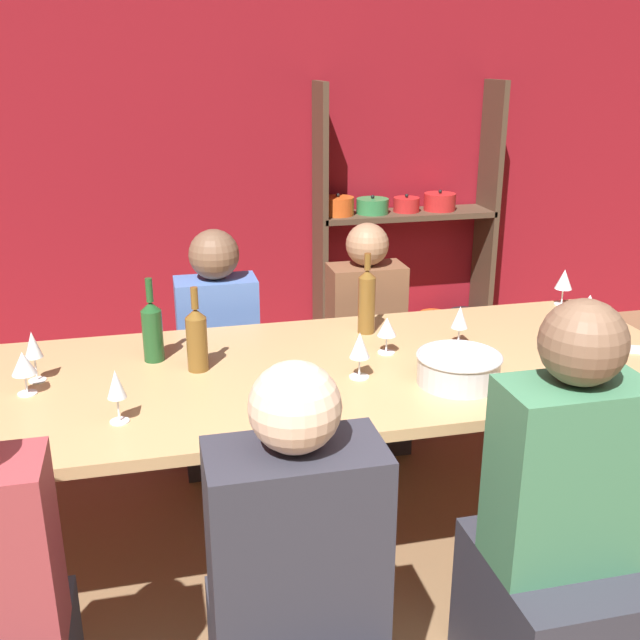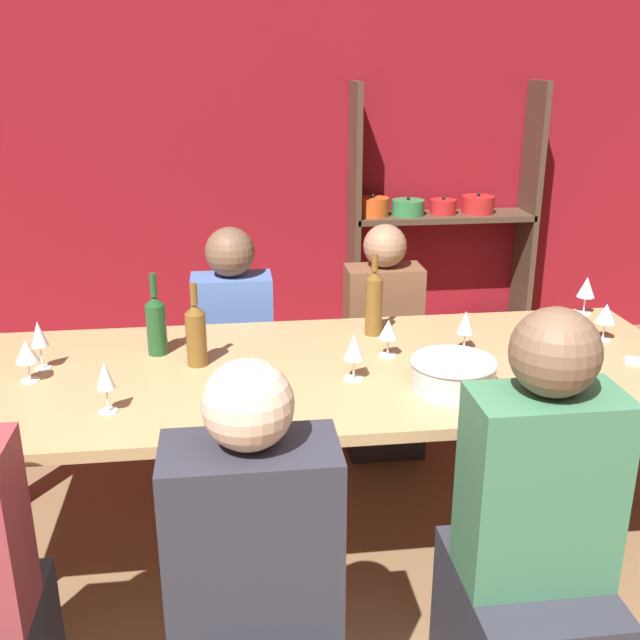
# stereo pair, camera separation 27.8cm
# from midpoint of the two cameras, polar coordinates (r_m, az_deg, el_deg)

# --- Properties ---
(wall_back_red) EXTENTS (8.80, 0.06, 2.70)m
(wall_back_red) POSITION_cam_midpoint_polar(r_m,az_deg,el_deg) (4.82, -7.62, 13.51)
(wall_back_red) COLOR maroon
(wall_back_red) RESTS_ON ground_plane
(shelf_unit) EXTENTS (1.18, 0.30, 1.70)m
(shelf_unit) POSITION_cam_midpoint_polar(r_m,az_deg,el_deg) (4.96, 5.10, 5.66)
(shelf_unit) COLOR #4C3828
(shelf_unit) RESTS_ON ground_plane
(dining_table) EXTENTS (2.73, 1.05, 0.76)m
(dining_table) POSITION_cam_midpoint_polar(r_m,az_deg,el_deg) (2.78, -2.40, -5.05)
(dining_table) COLOR tan
(dining_table) RESTS_ON ground_plane
(mixing_bowl) EXTENTS (0.30, 0.30, 0.11)m
(mixing_bowl) POSITION_cam_midpoint_polar(r_m,az_deg,el_deg) (2.62, 7.55, -3.68)
(mixing_bowl) COLOR #B7BABC
(mixing_bowl) RESTS_ON dining_table
(wine_bottle_green) EXTENTS (0.07, 0.07, 0.34)m
(wine_bottle_green) POSITION_cam_midpoint_polar(r_m,az_deg,el_deg) (3.04, 0.97, 1.48)
(wine_bottle_green) COLOR brown
(wine_bottle_green) RESTS_ON dining_table
(wine_bottle_dark) EXTENTS (0.08, 0.08, 0.31)m
(wine_bottle_dark) POSITION_cam_midpoint_polar(r_m,az_deg,el_deg) (2.74, -12.26, -1.41)
(wine_bottle_dark) COLOR brown
(wine_bottle_dark) RESTS_ON dining_table
(wine_bottle_amber) EXTENTS (0.08, 0.08, 0.32)m
(wine_bottle_amber) POSITION_cam_midpoint_polar(r_m,az_deg,el_deg) (2.87, -15.40, -0.76)
(wine_bottle_amber) COLOR #1E4C23
(wine_bottle_amber) RESTS_ON dining_table
(wine_glass_white_a) EXTENTS (0.06, 0.06, 0.18)m
(wine_glass_white_a) POSITION_cam_midpoint_polar(r_m,az_deg,el_deg) (2.42, -18.49, -4.88)
(wine_glass_white_a) COLOR white
(wine_glass_white_a) RESTS_ON dining_table
(wine_glass_empty_a) EXTENTS (0.08, 0.08, 0.17)m
(wine_glass_empty_a) POSITION_cam_midpoint_polar(r_m,az_deg,el_deg) (3.54, 15.99, 2.91)
(wine_glass_empty_a) COLOR white
(wine_glass_empty_a) RESTS_ON dining_table
(wine_glass_white_b) EXTENTS (0.06, 0.06, 0.18)m
(wine_glass_white_b) POSITION_cam_midpoint_polar(r_m,az_deg,el_deg) (2.82, -23.72, -1.92)
(wine_glass_white_b) COLOR white
(wine_glass_white_b) RESTS_ON dining_table
(wine_glass_empty_b) EXTENTS (0.07, 0.07, 0.14)m
(wine_glass_empty_b) POSITION_cam_midpoint_polar(r_m,az_deg,el_deg) (2.84, 2.34, -0.64)
(wine_glass_empty_b) COLOR white
(wine_glass_empty_b) RESTS_ON dining_table
(wine_glass_red_a) EXTENTS (0.07, 0.07, 0.16)m
(wine_glass_red_a) POSITION_cam_midpoint_polar(r_m,az_deg,el_deg) (2.96, 7.98, 0.04)
(wine_glass_red_a) COLOR white
(wine_glass_red_a) RESTS_ON dining_table
(wine_glass_empty_d) EXTENTS (0.08, 0.08, 0.15)m
(wine_glass_empty_d) POSITION_cam_midpoint_polar(r_m,az_deg,el_deg) (3.24, 17.55, 1.08)
(wine_glass_empty_d) COLOR white
(wine_glass_empty_d) RESTS_ON dining_table
(wine_glass_red_b) EXTENTS (0.07, 0.07, 0.17)m
(wine_glass_red_b) POSITION_cam_midpoint_polar(r_m,az_deg,el_deg) (2.62, 0.01, -2.13)
(wine_glass_red_b) COLOR white
(wine_glass_red_b) RESTS_ON dining_table
(wine_glass_red_c) EXTENTS (0.08, 0.08, 0.15)m
(wine_glass_red_c) POSITION_cam_midpoint_polar(r_m,az_deg,el_deg) (2.74, -24.43, -3.16)
(wine_glass_red_c) COLOR white
(wine_glass_red_c) RESTS_ON dining_table
(cell_phone) EXTENTS (0.17, 0.13, 0.01)m
(cell_phone) POSITION_cam_midpoint_polar(r_m,az_deg,el_deg) (3.09, 20.38, -2.16)
(cell_phone) COLOR silver
(cell_phone) RESTS_ON dining_table
(person_far_a) EXTENTS (0.36, 0.45, 1.11)m
(person_far_a) POSITION_cam_midpoint_polar(r_m,az_deg,el_deg) (3.68, 1.27, -3.31)
(person_far_a) COLOR #2D2D38
(person_far_a) RESTS_ON ground_plane
(person_near_b) EXTENTS (0.44, 0.55, 1.17)m
(person_near_b) POSITION_cam_midpoint_polar(r_m,az_deg,el_deg) (2.12, -5.79, -22.38)
(person_near_b) COLOR #2D2D38
(person_near_b) RESTS_ON ground_plane
(person_far_b) EXTENTS (0.37, 0.46, 1.12)m
(person_far_b) POSITION_cam_midpoint_polar(r_m,az_deg,el_deg) (3.57, -9.88, -4.20)
(person_far_b) COLOR #2D2D38
(person_far_b) RESTS_ON ground_plane
(person_near_c) EXTENTS (0.40, 0.50, 1.26)m
(person_near_c) POSITION_cam_midpoint_polar(r_m,az_deg,el_deg) (2.31, 14.12, -17.47)
(person_near_c) COLOR #2D2D38
(person_near_c) RESTS_ON ground_plane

